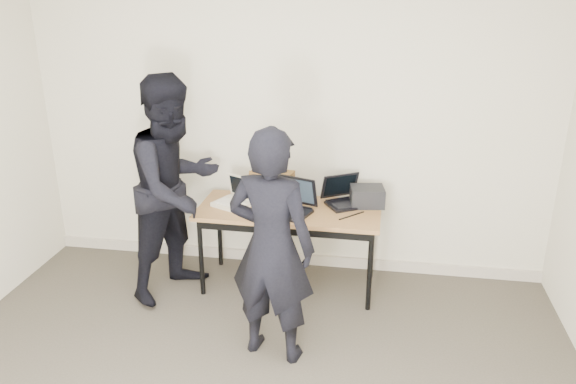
% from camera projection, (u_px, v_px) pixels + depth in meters
% --- Properties ---
extents(room, '(4.60, 4.60, 2.80)m').
position_uv_depth(room, '(214.00, 229.00, 2.72)').
color(room, '#443D33').
rests_on(room, ground).
extents(desk, '(1.51, 0.67, 0.72)m').
position_uv_depth(desk, '(289.00, 216.00, 4.63)').
color(desk, olive).
rests_on(desk, ground).
extents(laptop_beige, '(0.38, 0.37, 0.23)m').
position_uv_depth(laptop_beige, '(235.00, 199.00, 4.69)').
color(laptop_beige, beige).
rests_on(laptop_beige, desk).
extents(laptop_center, '(0.45, 0.44, 0.27)m').
position_uv_depth(laptop_center, '(291.00, 204.00, 4.54)').
color(laptop_center, black).
rests_on(laptop_center, desk).
extents(laptop_right, '(0.44, 0.44, 0.24)m').
position_uv_depth(laptop_right, '(345.00, 197.00, 4.71)').
color(laptop_right, black).
rests_on(laptop_right, desk).
extents(leather_satchel, '(0.38, 0.23, 0.25)m').
position_uv_depth(leather_satchel, '(272.00, 184.00, 4.80)').
color(leather_satchel, brown).
rests_on(leather_satchel, desk).
extents(tissue, '(0.14, 0.11, 0.08)m').
position_uv_depth(tissue, '(276.00, 167.00, 4.75)').
color(tissue, white).
rests_on(tissue, leather_satchel).
extents(equipment_box, '(0.30, 0.27, 0.16)m').
position_uv_depth(equipment_box, '(367.00, 196.00, 4.67)').
color(equipment_box, black).
rests_on(equipment_box, desk).
extents(power_brick, '(0.08, 0.06, 0.03)m').
position_uv_depth(power_brick, '(258.00, 214.00, 4.48)').
color(power_brick, black).
rests_on(power_brick, desk).
extents(cables, '(1.14, 0.41, 0.01)m').
position_uv_depth(cables, '(280.00, 210.00, 4.59)').
color(cables, silver).
rests_on(cables, desk).
extents(person_typist, '(0.67, 0.51, 1.65)m').
position_uv_depth(person_typist, '(271.00, 247.00, 3.72)').
color(person_typist, black).
rests_on(person_typist, ground).
extents(person_observer, '(1.03, 1.11, 1.83)m').
position_uv_depth(person_observer, '(176.00, 188.00, 4.51)').
color(person_observer, black).
rests_on(person_observer, ground).
extents(baseboard, '(4.50, 0.03, 0.10)m').
position_uv_depth(baseboard, '(288.00, 258.00, 5.25)').
color(baseboard, '#B8AB98').
rests_on(baseboard, ground).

